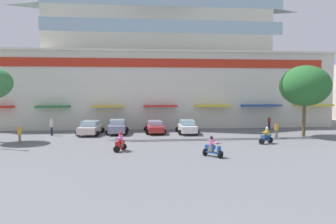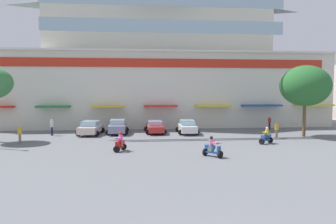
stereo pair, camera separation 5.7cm
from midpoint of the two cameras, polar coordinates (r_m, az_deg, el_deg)
The scene contains 14 objects.
ground_plane at distance 20.69m, azimuth 2.62°, elevation -9.29°, with size 128.00×128.00×0.00m, color slate.
colonial_building at distance 43.43m, azimuth -1.75°, elevation 8.76°, with size 43.97×17.26×18.87m.
plaza_tree_1 at distance 34.12m, azimuth 24.25°, elevation 4.45°, with size 5.02×4.80×7.26m.
parked_car_0 at distance 33.73m, azimuth -14.16°, elevation -2.85°, with size 2.69×4.46×1.48m.
parked_car_1 at distance 33.75m, azimuth -9.32°, elevation -2.70°, with size 2.36×3.93×1.56m.
parked_car_2 at distance 33.87m, azimuth -2.42°, elevation -2.76°, with size 2.37×4.33×1.38m.
parked_car_3 at distance 33.54m, azimuth 3.63°, elevation -2.76°, with size 2.30×4.01×1.49m.
scooter_rider_2 at distance 24.30m, azimuth -8.84°, elevation -5.77°, with size 1.00×1.40×1.54m.
scooter_rider_3 at distance 28.70m, azimuth 17.90°, elevation -4.43°, with size 1.50×1.24×1.50m.
scooter_rider_5 at distance 22.30m, azimuth 8.34°, elevation -6.71°, with size 1.35×1.42×1.51m.
pedestrian_0 at distance 30.06m, azimuth -25.85°, elevation -3.55°, with size 0.42×0.42×1.72m.
pedestrian_1 at distance 32.16m, azimuth 19.64°, elevation -3.03°, with size 0.52×0.52×1.60m.
pedestrian_2 at distance 38.45m, azimuth 18.43°, elevation -1.79°, with size 0.51×0.51×1.64m.
pedestrian_3 at distance 34.21m, azimuth -20.79°, elevation -2.48°, with size 0.49×0.49×1.74m.
Camera 2 is at (-2.84, -6.91, 4.85)m, focal length 32.72 mm.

